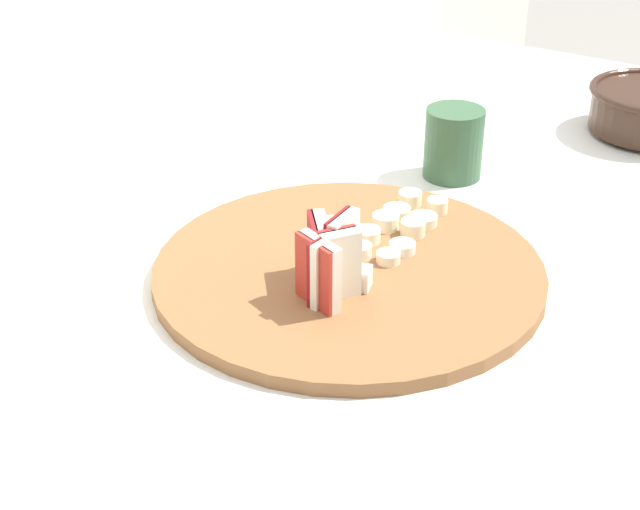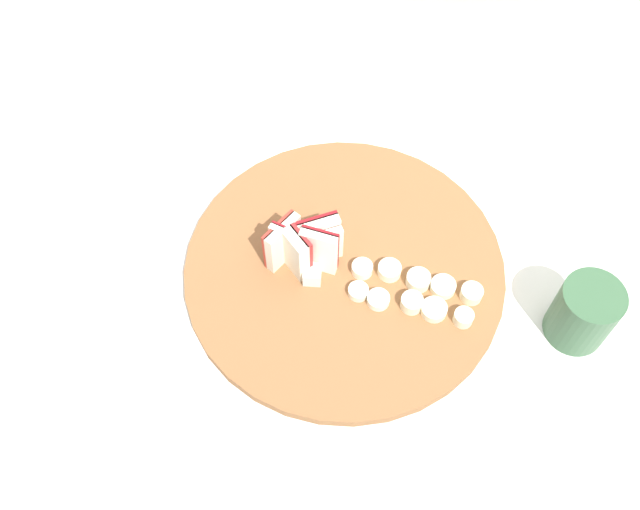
{
  "view_description": "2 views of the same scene",
  "coord_description": "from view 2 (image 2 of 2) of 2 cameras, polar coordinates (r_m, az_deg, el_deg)",
  "views": [
    {
      "loc": [
        -0.75,
        -0.35,
        1.34
      ],
      "look_at": [
        -0.11,
        0.07,
        0.91
      ],
      "focal_mm": 54.02,
      "sensor_mm": 36.0,
      "label": 1
    },
    {
      "loc": [
        0.06,
        -0.35,
        1.63
      ],
      "look_at": [
        -0.09,
        0.05,
        0.91
      ],
      "focal_mm": 41.25,
      "sensor_mm": 36.0,
      "label": 2
    }
  ],
  "objects": [
    {
      "name": "banana_slice_rows",
      "position": [
        0.84,
        7.45,
        -2.8
      ],
      "size": [
        0.15,
        0.07,
        0.02
      ],
      "color": "#F4EAC6",
      "rests_on": "cutting_board"
    },
    {
      "name": "apple_dice_pile",
      "position": [
        0.86,
        -0.25,
        -0.07
      ],
      "size": [
        0.04,
        0.08,
        0.02
      ],
      "color": "#EFE5CC",
      "rests_on": "cutting_board"
    },
    {
      "name": "tile_backsplash",
      "position": [
        1.22,
        9.78,
        6.25
      ],
      "size": [
        2.4,
        0.04,
        1.35
      ],
      "primitive_type": "cube",
      "color": "silver",
      "rests_on": "ground"
    },
    {
      "name": "tiled_countertop",
      "position": [
        1.24,
        3.09,
        -14.61
      ],
      "size": [
        1.47,
        0.76,
        0.88
      ],
      "color": "silver",
      "rests_on": "ground"
    },
    {
      "name": "ground",
      "position": [
        1.67,
        2.37,
        -18.85
      ],
      "size": [
        10.0,
        10.0,
        0.0
      ],
      "primitive_type": "plane",
      "color": "gray"
    },
    {
      "name": "cutting_board",
      "position": [
        0.87,
        1.89,
        -1.13
      ],
      "size": [
        0.38,
        0.38,
        0.01
      ],
      "primitive_type": "cylinder",
      "color": "brown",
      "rests_on": "tiled_countertop"
    },
    {
      "name": "small_jar",
      "position": [
        0.85,
        19.77,
        -4.25
      ],
      "size": [
        0.07,
        0.07,
        0.08
      ],
      "primitive_type": "cylinder",
      "color": "#335638",
      "rests_on": "tiled_countertop"
    },
    {
      "name": "apple_wedge_fan",
      "position": [
        0.84,
        -1.2,
        0.79
      ],
      "size": [
        0.08,
        0.07,
        0.07
      ],
      "color": "#A32323",
      "rests_on": "cutting_board"
    }
  ]
}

